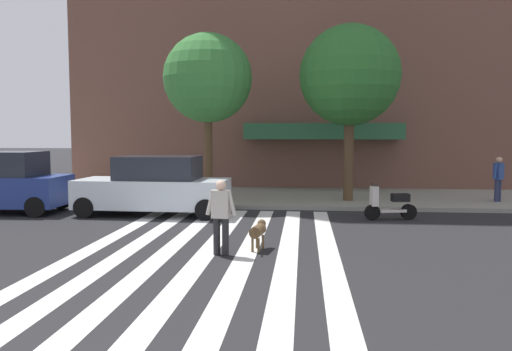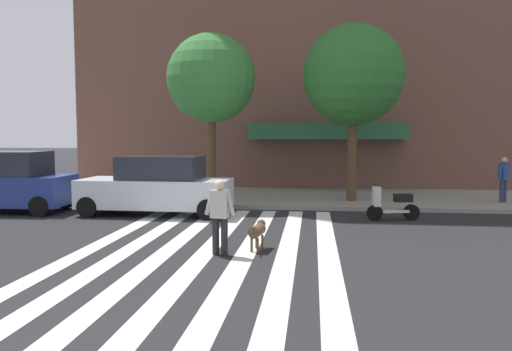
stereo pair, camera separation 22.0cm
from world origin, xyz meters
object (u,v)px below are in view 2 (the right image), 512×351
(parked_car_behind_first, at_px, (157,187))
(pedestrian_bystander, at_px, (504,177))
(parked_scooter, at_px, (393,205))
(street_tree_nearest, at_px, (211,79))
(street_tree_middle, at_px, (353,76))
(pedestrian_dog_walker, at_px, (220,213))
(parked_car_near_curb, at_px, (5,183))
(dog_on_leash, at_px, (258,231))

(parked_car_behind_first, distance_m, pedestrian_bystander, 12.37)
(parked_car_behind_first, distance_m, parked_scooter, 7.50)
(street_tree_nearest, bearing_deg, parked_car_behind_first, -114.52)
(street_tree_middle, bearing_deg, parked_car_behind_first, -154.56)
(parked_scooter, relative_size, street_tree_nearest, 0.26)
(street_tree_nearest, bearing_deg, street_tree_middle, 3.54)
(parked_scooter, xyz_separation_m, pedestrian_dog_walker, (-4.43, -4.92, 0.45))
(parked_car_near_curb, distance_m, dog_on_leash, 10.22)
(parked_scooter, height_order, pedestrian_bystander, pedestrian_bystander)
(parked_car_near_curb, xyz_separation_m, parked_scooter, (12.77, -0.29, -0.50))
(parked_car_behind_first, height_order, pedestrian_bystander, parked_car_behind_first)
(street_tree_middle, distance_m, dog_on_leash, 9.23)
(street_tree_middle, height_order, dog_on_leash, street_tree_middle)
(parked_car_near_curb, bearing_deg, parked_car_behind_first, -0.03)
(parked_car_near_curb, relative_size, street_tree_nearest, 0.71)
(pedestrian_bystander, bearing_deg, parked_car_near_curb, -169.30)
(parked_car_behind_first, height_order, parked_scooter, parked_car_behind_first)
(street_tree_nearest, xyz_separation_m, pedestrian_dog_walker, (1.79, -7.97, -3.75))
(parked_scooter, height_order, pedestrian_dog_walker, pedestrian_dog_walker)
(parked_scooter, xyz_separation_m, street_tree_nearest, (-6.22, 3.05, 4.20))
(parked_car_near_curb, height_order, pedestrian_bystander, parked_car_near_curb)
(parked_scooter, bearing_deg, parked_car_behind_first, 177.81)
(parked_car_behind_first, bearing_deg, pedestrian_bystander, 15.26)
(pedestrian_dog_walker, bearing_deg, street_tree_nearest, 102.68)
(parked_car_near_curb, height_order, parked_scooter, parked_car_near_curb)
(street_tree_middle, xyz_separation_m, pedestrian_bystander, (5.45, 0.17, -3.68))
(street_tree_nearest, distance_m, street_tree_middle, 5.23)
(parked_scooter, height_order, dog_on_leash, parked_scooter)
(parked_car_behind_first, relative_size, pedestrian_dog_walker, 2.98)
(parked_scooter, relative_size, pedestrian_bystander, 0.99)
(parked_car_behind_first, relative_size, parked_scooter, 3.02)
(parked_car_behind_first, distance_m, street_tree_middle, 8.14)
(parked_scooter, xyz_separation_m, dog_on_leash, (-3.67, -4.34, -0.04))
(dog_on_leash, bearing_deg, street_tree_nearest, 109.05)
(pedestrian_bystander, bearing_deg, dog_on_leash, -135.85)
(parked_car_behind_first, distance_m, dog_on_leash, 6.01)
(street_tree_nearest, height_order, street_tree_middle, street_tree_middle)
(pedestrian_dog_walker, bearing_deg, dog_on_leash, 37.28)
(parked_car_near_curb, xyz_separation_m, street_tree_nearest, (6.54, 2.76, 3.70))
(street_tree_middle, bearing_deg, parked_car_near_curb, -165.33)
(parked_scooter, xyz_separation_m, pedestrian_bystander, (4.45, 3.54, 0.60))
(street_tree_nearest, distance_m, dog_on_leash, 8.89)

